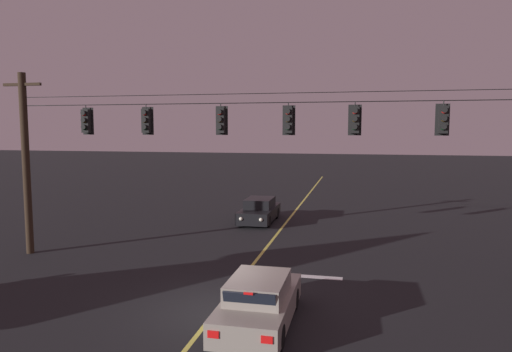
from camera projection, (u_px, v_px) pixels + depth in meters
The scene contains 12 objects.
ground_plane at pixel (216, 311), 13.93m from camera, with size 180.00×180.00×0.00m, color black.
lane_centre_stripe at pixel (277, 234), 24.10m from camera, with size 0.14×60.00×0.01m, color #D1C64C.
stop_bar_paint at pixel (296, 276), 17.28m from camera, with size 3.40×0.36×0.01m, color silver.
signal_span_assembly at pixel (250, 165), 17.86m from camera, with size 21.76×0.32×7.83m.
traffic_light_leftmost at pixel (86, 121), 19.19m from camera, with size 0.48×0.41×1.22m.
traffic_light_left_inner at pixel (146, 121), 18.61m from camera, with size 0.48×0.41×1.22m.
traffic_light_centre at pixel (221, 120), 17.93m from camera, with size 0.48×0.41×1.22m.
traffic_light_right_inner at pixel (288, 120), 17.35m from camera, with size 0.48×0.41×1.22m.
traffic_light_rightmost at pixel (355, 120), 16.82m from camera, with size 0.48×0.41×1.22m.
traffic_light_far_right at pixel (443, 119), 16.17m from camera, with size 0.48×0.41×1.22m.
car_waiting_near_lane at pixel (259, 302), 12.88m from camera, with size 1.80×4.33×1.39m.
car_oncoming_lead at pixel (259, 211), 27.27m from camera, with size 1.80×4.42×1.39m.
Camera 1 is at (4.10, -12.87, 5.45)m, focal length 32.55 mm.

